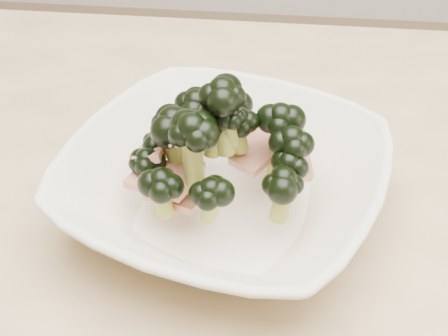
% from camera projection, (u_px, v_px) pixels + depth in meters
% --- Properties ---
extents(dining_table, '(1.20, 0.80, 0.75)m').
position_uv_depth(dining_table, '(275.00, 318.00, 0.57)').
color(dining_table, tan).
rests_on(dining_table, ground).
extents(broccoli_dish, '(0.33, 0.33, 0.14)m').
position_uv_depth(broccoli_dish, '(223.00, 177.00, 0.52)').
color(broccoli_dish, '#EEE5C9').
rests_on(broccoli_dish, dining_table).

